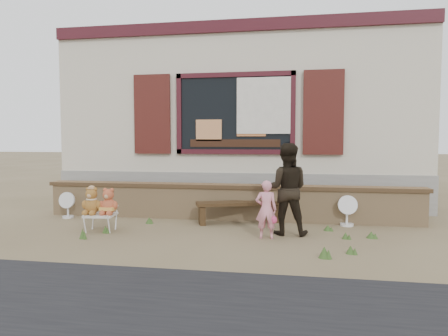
% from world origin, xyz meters
% --- Properties ---
extents(ground, '(80.00, 80.00, 0.00)m').
position_xyz_m(ground, '(0.00, 0.00, 0.00)').
color(ground, brown).
rests_on(ground, ground).
extents(shopfront, '(8.04, 5.13, 4.00)m').
position_xyz_m(shopfront, '(0.00, 4.49, 2.00)').
color(shopfront, '#BAB196').
rests_on(shopfront, ground).
extents(brick_wall, '(7.10, 0.36, 0.67)m').
position_xyz_m(brick_wall, '(0.00, 1.00, 0.34)').
color(brick_wall, tan).
rests_on(brick_wall, ground).
extents(bench, '(1.54, 0.82, 0.39)m').
position_xyz_m(bench, '(0.25, 0.71, 0.28)').
color(bench, '#2F2010').
rests_on(bench, ground).
extents(folding_chair, '(0.51, 0.46, 0.29)m').
position_xyz_m(folding_chair, '(-1.90, -0.32, 0.26)').
color(folding_chair, beige).
rests_on(folding_chair, ground).
extents(teddy_bear_left, '(0.36, 0.32, 0.45)m').
position_xyz_m(teddy_bear_left, '(-2.04, -0.33, 0.51)').
color(teddy_bear_left, brown).
rests_on(teddy_bear_left, folding_chair).
extents(teddy_bear_right, '(0.35, 0.31, 0.44)m').
position_xyz_m(teddy_bear_right, '(-1.76, -0.30, 0.51)').
color(teddy_bear_right, '#974529').
rests_on(teddy_bear_right, folding_chair).
extents(child, '(0.33, 0.23, 0.89)m').
position_xyz_m(child, '(0.81, -0.35, 0.44)').
color(child, pink).
rests_on(child, ground).
extents(adult, '(0.71, 0.56, 1.45)m').
position_xyz_m(adult, '(1.10, -0.02, 0.72)').
color(adult, black).
rests_on(adult, ground).
extents(fan_left, '(0.31, 0.21, 0.50)m').
position_xyz_m(fan_left, '(-3.05, 0.63, 0.25)').
color(fan_left, silver).
rests_on(fan_left, ground).
extents(fan_right, '(0.34, 0.23, 0.54)m').
position_xyz_m(fan_right, '(2.14, 0.78, 0.27)').
color(fan_right, white).
rests_on(fan_right, ground).
extents(grass_tufts, '(4.46, 1.79, 0.15)m').
position_xyz_m(grass_tufts, '(0.76, -0.44, 0.06)').
color(grass_tufts, '#355321').
rests_on(grass_tufts, ground).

